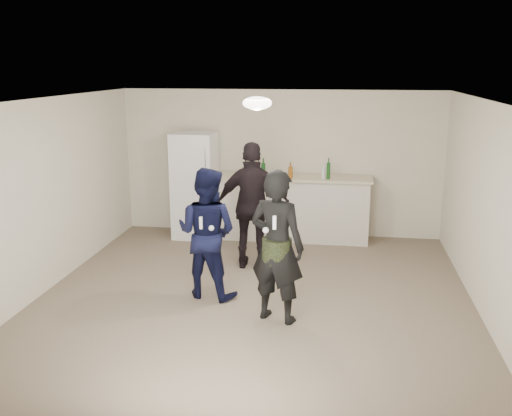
# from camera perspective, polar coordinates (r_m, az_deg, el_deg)

# --- Properties ---
(floor) EXTENTS (6.00, 6.00, 0.00)m
(floor) POSITION_cam_1_polar(r_m,az_deg,el_deg) (7.37, -0.24, -9.09)
(floor) COLOR #6B5B4C
(floor) RESTS_ON ground
(ceiling) EXTENTS (6.00, 6.00, 0.00)m
(ceiling) POSITION_cam_1_polar(r_m,az_deg,el_deg) (6.78, -0.26, 10.71)
(ceiling) COLOR silver
(ceiling) RESTS_ON wall_back
(wall_back) EXTENTS (6.00, 0.00, 6.00)m
(wall_back) POSITION_cam_1_polar(r_m,az_deg,el_deg) (9.88, 2.45, 4.51)
(wall_back) COLOR beige
(wall_back) RESTS_ON floor
(wall_front) EXTENTS (6.00, 0.00, 6.00)m
(wall_front) POSITION_cam_1_polar(r_m,az_deg,el_deg) (4.18, -6.71, -9.36)
(wall_front) COLOR beige
(wall_front) RESTS_ON floor
(wall_left) EXTENTS (0.00, 6.00, 6.00)m
(wall_left) POSITION_cam_1_polar(r_m,az_deg,el_deg) (7.87, -20.46, 1.09)
(wall_left) COLOR beige
(wall_left) RESTS_ON floor
(wall_right) EXTENTS (0.00, 6.00, 6.00)m
(wall_right) POSITION_cam_1_polar(r_m,az_deg,el_deg) (7.10, 22.27, -0.43)
(wall_right) COLOR beige
(wall_right) RESTS_ON floor
(counter) EXTENTS (2.60, 0.56, 1.05)m
(counter) POSITION_cam_1_polar(r_m,az_deg,el_deg) (9.69, 3.50, -0.09)
(counter) COLOR silver
(counter) RESTS_ON floor
(counter_top) EXTENTS (2.68, 0.64, 0.04)m
(counter_top) POSITION_cam_1_polar(r_m,az_deg,el_deg) (9.57, 3.55, 3.08)
(counter_top) COLOR beige
(counter_top) RESTS_ON counter
(fridge) EXTENTS (0.70, 0.70, 1.80)m
(fridge) POSITION_cam_1_polar(r_m,az_deg,el_deg) (9.82, -6.11, 2.29)
(fridge) COLOR white
(fridge) RESTS_ON floor
(fridge_handle) EXTENTS (0.02, 0.02, 0.60)m
(fridge_handle) POSITION_cam_1_polar(r_m,az_deg,el_deg) (9.32, -5.08, 4.19)
(fridge_handle) COLOR silver
(fridge_handle) RESTS_ON fridge
(ceiling_dome) EXTENTS (0.36, 0.36, 0.16)m
(ceiling_dome) POSITION_cam_1_polar(r_m,az_deg,el_deg) (7.08, 0.12, 10.46)
(ceiling_dome) COLOR white
(ceiling_dome) RESTS_ON ceiling
(shaker) EXTENTS (0.08, 0.08, 0.17)m
(shaker) POSITION_cam_1_polar(r_m,az_deg,el_deg) (9.69, -0.89, 3.87)
(shaker) COLOR #AAA9AE
(shaker) RESTS_ON counter_top
(man) EXTENTS (0.94, 0.81, 1.68)m
(man) POSITION_cam_1_polar(r_m,az_deg,el_deg) (7.24, -4.94, -2.50)
(man) COLOR #0F1340
(man) RESTS_ON floor
(woman) EXTENTS (0.76, 0.62, 1.79)m
(woman) POSITION_cam_1_polar(r_m,az_deg,el_deg) (6.50, 2.11, -3.88)
(woman) COLOR black
(woman) RESTS_ON floor
(camo_shorts) EXTENTS (0.34, 0.34, 0.28)m
(camo_shorts) POSITION_cam_1_polar(r_m,az_deg,el_deg) (6.52, 2.10, -4.26)
(camo_shorts) COLOR #273518
(camo_shorts) RESTS_ON woman
(spectator) EXTENTS (1.12, 0.55, 1.85)m
(spectator) POSITION_cam_1_polar(r_m,az_deg,el_deg) (8.22, -0.29, 0.20)
(spectator) COLOR black
(spectator) RESTS_ON floor
(remote_man) EXTENTS (0.04, 0.04, 0.15)m
(remote_man) POSITION_cam_1_polar(r_m,az_deg,el_deg) (6.92, -5.52, -1.48)
(remote_man) COLOR white
(remote_man) RESTS_ON man
(nunchuk_man) EXTENTS (0.07, 0.07, 0.07)m
(nunchuk_man) POSITION_cam_1_polar(r_m,az_deg,el_deg) (6.94, -4.49, -2.01)
(nunchuk_man) COLOR white
(nunchuk_man) RESTS_ON man
(remote_woman) EXTENTS (0.04, 0.04, 0.15)m
(remote_woman) POSITION_cam_1_polar(r_m,az_deg,el_deg) (6.16, 1.87, -1.46)
(remote_woman) COLOR white
(remote_woman) RESTS_ON woman
(nunchuk_woman) EXTENTS (0.07, 0.07, 0.07)m
(nunchuk_woman) POSITION_cam_1_polar(r_m,az_deg,el_deg) (6.23, 0.98, -2.24)
(nunchuk_woman) COLOR silver
(nunchuk_woman) RESTS_ON woman
(bottle_cluster) EXTENTS (1.33, 0.24, 0.27)m
(bottle_cluster) POSITION_cam_1_polar(r_m,az_deg,el_deg) (9.47, 3.26, 3.73)
(bottle_cluster) COLOR #154A1D
(bottle_cluster) RESTS_ON counter_top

